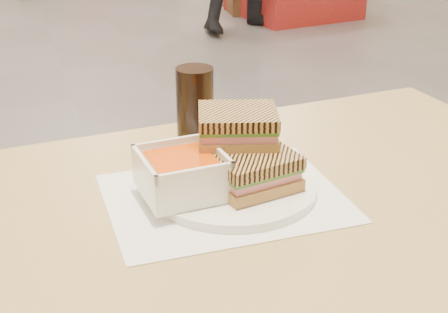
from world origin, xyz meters
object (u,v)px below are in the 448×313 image
object	(u,v)px
plate	(233,187)
soup_bowl	(182,175)
main_table	(228,270)
cola_glass	(195,107)
panini_lower	(254,170)

from	to	relation	value
plate	soup_bowl	bearing A→B (deg)	-175.81
main_table	soup_bowl	distance (m)	0.17
main_table	cola_glass	world-z (taller)	cola_glass
main_table	plate	xyz separation A→B (m)	(0.02, 0.04, 0.12)
plate	panini_lower	size ratio (longest dim) A/B	1.87
plate	panini_lower	bearing A→B (deg)	-41.98
soup_bowl	main_table	bearing A→B (deg)	-30.72
main_table	cola_glass	xyz separation A→B (m)	(0.02, 0.24, 0.19)
plate	main_table	bearing A→B (deg)	-117.92
plate	soup_bowl	distance (m)	0.09
main_table	panini_lower	size ratio (longest dim) A/B	9.04
plate	soup_bowl	xyz separation A→B (m)	(-0.08, -0.01, 0.04)
plate	panini_lower	xyz separation A→B (m)	(0.03, -0.02, 0.04)
soup_bowl	plate	bearing A→B (deg)	4.19
main_table	plate	distance (m)	0.13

